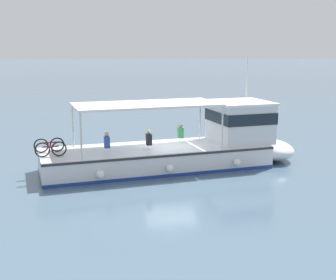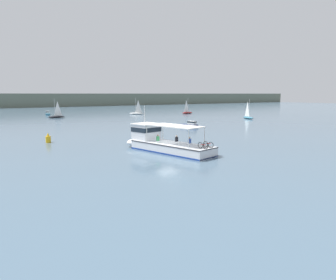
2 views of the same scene
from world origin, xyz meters
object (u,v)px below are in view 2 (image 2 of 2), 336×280
sailboat_far_left (248,117)px  motorboat_near_port (48,113)px  sailboat_horizon_east (137,113)px  sailboat_mid_channel (56,116)px  sailboat_horizon_west (187,112)px  motorboat_outer_anchorage (190,124)px  channel_buoy (48,139)px  ferry_main (162,142)px

sailboat_far_left → motorboat_near_port: 62.32m
sailboat_far_left → sailboat_horizon_east: same height
sailboat_far_left → sailboat_mid_channel: same height
sailboat_horizon_west → sailboat_horizon_east: bearing=159.2°
sailboat_mid_channel → motorboat_outer_anchorage: sailboat_mid_channel is taller
motorboat_outer_anchorage → channel_buoy: size_ratio=2.73×
ferry_main → sailboat_horizon_west: sailboat_horizon_west is taller
sailboat_far_left → sailboat_horizon_east: size_ratio=1.00×
sailboat_far_left → motorboat_outer_anchorage: (-26.34, -8.45, 0.00)m
motorboat_near_port → channel_buoy: (-12.67, -59.20, 0.02)m
motorboat_outer_anchorage → sailboat_horizon_west: size_ratio=0.71×
sailboat_mid_channel → sailboat_horizon_west: 42.69m
motorboat_near_port → sailboat_mid_channel: bearing=-92.6°
sailboat_mid_channel → sailboat_horizon_west: size_ratio=1.00×
ferry_main → channel_buoy: 17.20m
sailboat_mid_channel → sailboat_horizon_west: same height
ferry_main → sailboat_far_left: 53.07m
motorboat_near_port → sailboat_far_left: bearing=-46.8°
ferry_main → sailboat_horizon_east: size_ratio=2.42×
channel_buoy → sailboat_horizon_east: bearing=50.7°
sailboat_far_left → sailboat_horizon_east: (-17.16, 32.85, 0.00)m
ferry_main → motorboat_near_port: 73.18m
sailboat_horizon_east → motorboat_near_port: bearing=153.8°
sailboat_mid_channel → motorboat_near_port: sailboat_mid_channel is taller
sailboat_horizon_east → sailboat_horizon_west: same height
ferry_main → sailboat_mid_channel: sailboat_mid_channel is taller
sailboat_far_left → motorboat_outer_anchorage: 27.66m
channel_buoy → motorboat_outer_anchorage: bearing=10.4°
sailboat_far_left → motorboat_near_port: sailboat_far_left is taller
motorboat_near_port → channel_buoy: bearing=-102.1°
sailboat_mid_channel → sailboat_horizon_east: 26.13m
sailboat_mid_channel → motorboat_near_port: size_ratio=1.42×
sailboat_horizon_west → motorboat_near_port: bearing=155.9°
ferry_main → motorboat_outer_anchorage: size_ratio=3.42×
sailboat_horizon_east → motorboat_outer_anchorage: size_ratio=1.41×
sailboat_horizon_east → channel_buoy: sailboat_horizon_east is taller
ferry_main → motorboat_near_port: (2.59, 73.13, -0.47)m
ferry_main → sailboat_far_left: size_ratio=2.42×
motorboat_near_port → motorboat_outer_anchorage: (16.33, -53.87, 0.00)m
sailboat_horizon_east → motorboat_outer_anchorage: bearing=-102.5°
sailboat_far_left → sailboat_horizon_west: size_ratio=1.00×
sailboat_far_left → sailboat_mid_channel: 53.82m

